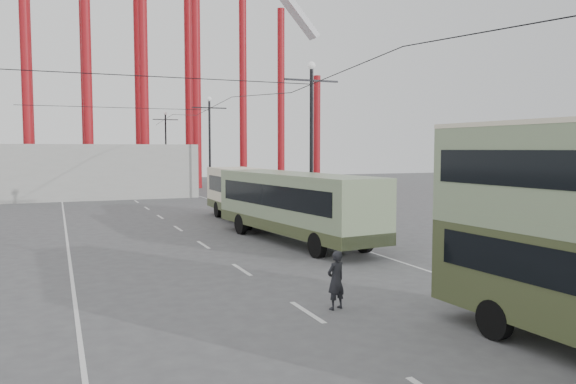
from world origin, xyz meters
name	(u,v)px	position (x,y,z in m)	size (l,w,h in m)	color
ground	(423,356)	(0.00, 0.00, 0.00)	(160.00, 160.00, 0.00)	#4B4C4E
road_markings	(189,234)	(-0.86, 19.70, 0.01)	(12.52, 120.00, 0.01)	silver
lamp_post_mid	(311,147)	(5.60, 18.00, 4.68)	(3.20, 0.44, 9.32)	black
lamp_post_far	(210,148)	(5.60, 40.00, 4.68)	(3.20, 0.44, 9.32)	black
lamp_post_distant	(166,148)	(5.60, 62.00, 4.68)	(3.20, 0.44, 9.32)	black
fairground_shed	(72,171)	(-6.00, 47.00, 2.50)	(22.00, 10.00, 5.00)	#A8A8A2
single_decker_green	(294,203)	(3.37, 15.15, 1.91)	(4.19, 12.22, 3.39)	gray
single_decker_cream	(249,192)	(3.74, 23.28, 1.86)	(2.72, 10.64, 3.31)	beige
pedestrian	(336,280)	(-0.12, 3.97, 0.85)	(0.62, 0.41, 1.69)	black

